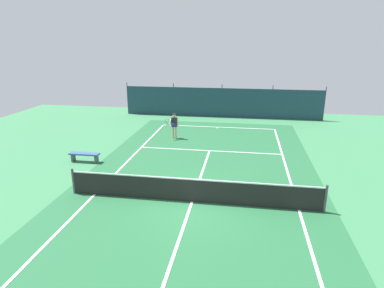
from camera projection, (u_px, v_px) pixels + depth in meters
name	position (u px, v px, depth m)	size (l,w,h in m)	color
ground_plane	(192.00, 202.00, 13.14)	(36.00, 36.00, 0.00)	#387A4C
court_surface	(192.00, 202.00, 13.14)	(11.02, 26.60, 0.01)	#236038
tennis_net	(192.00, 190.00, 12.99)	(10.12, 0.10, 1.10)	black
back_fence	(222.00, 108.00, 27.85)	(16.30, 0.98, 2.70)	#1E3D4C
tennis_player	(174.00, 124.00, 21.35)	(0.79, 0.69, 1.64)	#D8AD8C
tennis_ball_near_player	(169.00, 143.00, 20.44)	(0.07, 0.07, 0.07)	#CCDB33
parked_car	(249.00, 102.00, 29.54)	(2.39, 4.38, 1.68)	maroon
courtside_bench	(84.00, 155.00, 17.34)	(1.60, 0.40, 0.49)	#335184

